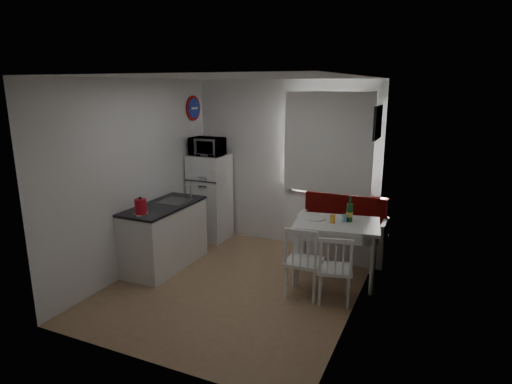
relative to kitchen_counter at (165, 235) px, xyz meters
The scene contains 22 objects.
floor 1.29m from the kitchen_counter, ahead, with size 3.00×3.50×0.02m, color #977150.
ceiling 2.46m from the kitchen_counter, ahead, with size 3.00×3.50×0.02m, color white.
wall_back 2.17m from the kitchen_counter, 53.04° to the left, with size 3.00×0.02×2.60m, color white.
wall_front 2.41m from the kitchen_counter, 57.81° to the right, with size 3.00×0.02×2.60m, color white.
wall_left 0.91m from the kitchen_counter, 152.61° to the right, with size 0.02×3.50×2.60m, color white.
wall_right 2.83m from the kitchen_counter, ahead, with size 0.02×3.50×2.60m, color white.
window 2.72m from the kitchen_counter, 39.47° to the left, with size 1.22×0.06×1.47m, color white.
curtain 2.71m from the kitchen_counter, 38.19° to the left, with size 1.35×0.02×1.50m, color white.
kitchen_counter is the anchor object (origin of this frame).
wall_sign 2.15m from the kitchen_counter, 101.80° to the left, with size 0.40×0.40×0.03m, color #1B30A7.
picture_frame 3.25m from the kitchen_counter, 19.45° to the left, with size 0.04×0.52×0.42m, color black.
bench 2.59m from the kitchen_counter, 31.53° to the left, with size 1.29×0.50×0.92m.
dining_table 2.39m from the kitchen_counter, 12.71° to the left, with size 1.17×0.91×0.80m.
chair_left 2.08m from the kitchen_counter, ahead, with size 0.44×0.42×0.48m.
chair_right 2.45m from the kitchen_counter, ahead, with size 0.48×0.46×0.45m.
fridge 1.27m from the kitchen_counter, 89.10° to the left, with size 0.57×0.57×1.42m, color white.
microwave 1.63m from the kitchen_counter, 89.06° to the left, with size 0.52×0.35×0.29m, color white.
kettle 0.78m from the kitchen_counter, 84.72° to the right, with size 0.18×0.18×0.24m, color red.
wine_bottle 2.58m from the kitchen_counter, 14.28° to the left, with size 0.08×0.08×0.33m, color #16471F, non-canonical shape.
drinking_glass_orange 2.35m from the kitchen_counter, 11.78° to the left, with size 0.07×0.07×0.11m, color #FFAA2A.
drinking_glass_blue 2.50m from the kitchen_counter, 13.44° to the left, with size 0.06×0.06×0.10m, color #71A4C1.
plate 2.12m from the kitchen_counter, 15.06° to the left, with size 0.26×0.26×0.02m, color white.
Camera 1 is at (2.31, -4.52, 2.51)m, focal length 30.00 mm.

